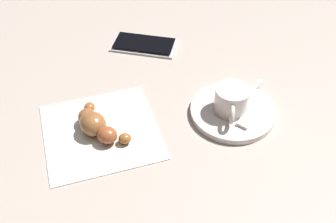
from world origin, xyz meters
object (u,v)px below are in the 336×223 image
espresso_cup (232,101)px  napkin (101,133)px  saucer (232,111)px  cell_phone (144,45)px  sugar_packet (250,115)px  teaspoon (239,106)px  croissant (96,125)px

espresso_cup → napkin: bearing=-0.0°
saucer → cell_phone: (0.12, -0.23, -0.00)m
saucer → sugar_packet: (-0.02, 0.03, 0.01)m
espresso_cup → napkin: 0.23m
teaspoon → sugar_packet: (-0.01, 0.03, 0.00)m
teaspoon → sugar_packet: bearing=113.5°
napkin → croissant: size_ratio=1.68×
espresso_cup → teaspoon: espresso_cup is taller
napkin → croissant: bearing=-16.4°
saucer → teaspoon: size_ratio=1.44×
saucer → sugar_packet: 0.04m
espresso_cup → cell_phone: 0.27m
teaspoon → cell_phone: (0.14, -0.23, -0.01)m
teaspoon → napkin: (0.25, 0.01, -0.01)m
saucer → croissant: (0.24, 0.00, 0.01)m
saucer → sugar_packet: sugar_packet is taller
espresso_cup → saucer: bearing=-129.7°
sugar_packet → croissant: bearing=131.3°
croissant → cell_phone: size_ratio=0.74×
croissant → cell_phone: croissant is taller
espresso_cup → cell_phone: size_ratio=0.53×
saucer → teaspoon: (-0.01, -0.00, 0.01)m
teaspoon → croissant: 0.25m
napkin → teaspoon: bearing=-178.2°
croissant → sugar_packet: bearing=175.5°
cell_phone → saucer: bearing=118.0°
espresso_cup → napkin: (0.23, -0.00, -0.03)m
cell_phone → teaspoon: bearing=120.5°
sugar_packet → napkin: 0.26m
napkin → saucer: bearing=-178.4°
teaspoon → napkin: teaspoon is taller
teaspoon → napkin: 0.25m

